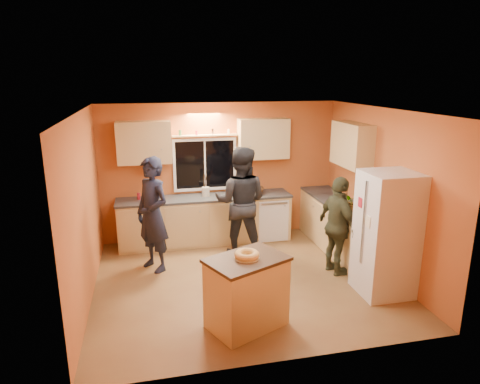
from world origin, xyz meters
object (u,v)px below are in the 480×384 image
object	(u,v)px
person_left	(153,215)
island	(247,292)
refrigerator	(386,234)
person_right	(338,226)
person_center	(241,202)

from	to	relation	value
person_left	island	bearing A→B (deg)	-6.25
refrigerator	person_right	world-z (taller)	refrigerator
island	person_center	size ratio (longest dim) A/B	0.59
island	person_center	world-z (taller)	person_center
person_center	person_left	bearing A→B (deg)	32.62
island	refrigerator	bearing A→B (deg)	-13.68
person_center	person_right	distance (m)	1.71
person_left	person_right	xyz separation A→B (m)	(2.83, -0.79, -0.14)
person_left	person_right	distance (m)	2.94
person_left	person_center	distance (m)	1.53
refrigerator	person_left	distance (m)	3.56
refrigerator	person_center	bearing A→B (deg)	133.48
person_left	person_center	size ratio (longest dim) A/B	0.97
person_left	person_center	xyz separation A→B (m)	(1.50, 0.28, 0.03)
person_right	person_center	bearing A→B (deg)	41.30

